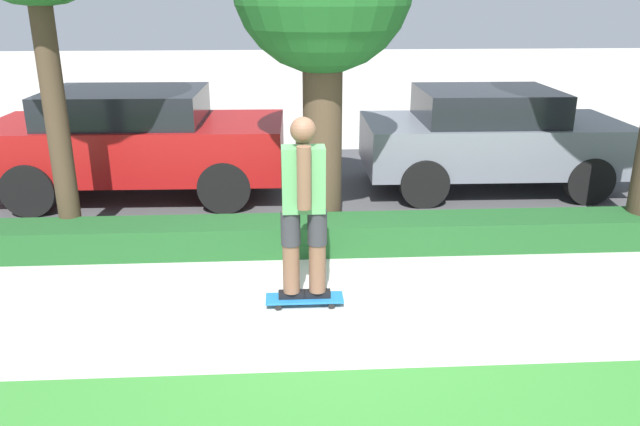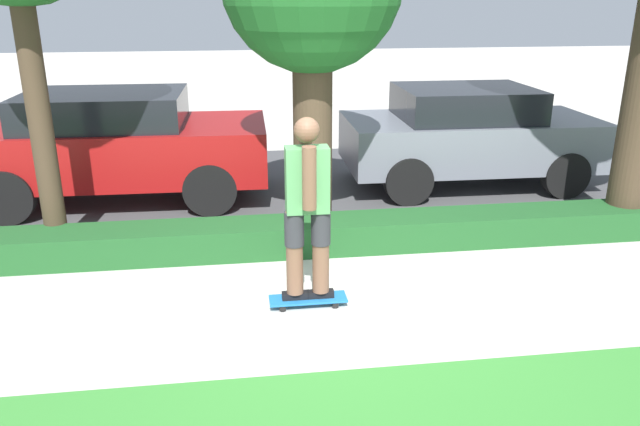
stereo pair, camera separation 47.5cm
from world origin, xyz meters
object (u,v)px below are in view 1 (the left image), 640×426
skater_person (304,205)px  parked_car_front (136,140)px  parked_car_middle (490,137)px  skateboard (305,299)px

skater_person → parked_car_front: bearing=122.5°
parked_car_middle → skateboard: bearing=-127.7°
skater_person → parked_car_front: size_ratio=0.41×
skateboard → parked_car_front: 4.53m
skater_person → parked_car_front: skater_person is taller
parked_car_front → parked_car_middle: (5.42, 0.04, -0.03)m
parked_car_front → parked_car_middle: bearing=1.6°
skateboard → parked_car_front: bearing=122.5°
skateboard → skater_person: (-0.00, 0.00, 0.98)m
parked_car_middle → parked_car_front: bearing=-178.8°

